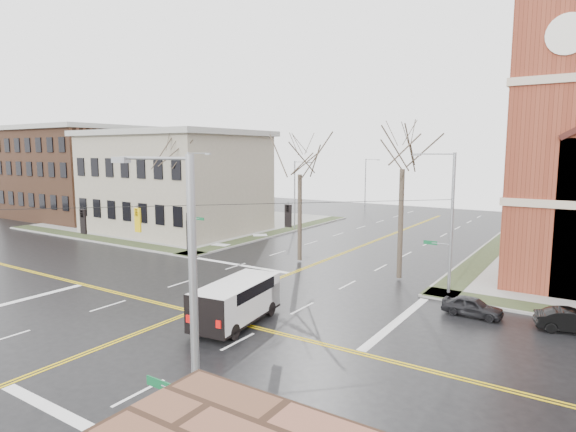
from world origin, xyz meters
The scene contains 18 objects.
ground centered at (0.00, 0.00, 0.00)m, with size 120.00×120.00×0.00m, color black.
sidewalks centered at (0.00, 0.00, 0.08)m, with size 80.00×80.00×0.17m.
road_markings centered at (0.00, 0.00, 0.01)m, with size 100.00×100.00×0.01m.
civic_building_a centered at (-22.00, 20.00, 5.50)m, with size 18.00×14.00×11.00m, color gray.
civic_building_b centered at (-42.00, 22.00, 6.00)m, with size 18.00×16.00×12.00m, color brown.
signal_pole_ne centered at (11.32, 11.50, 4.95)m, with size 2.75×0.22×9.00m.
signal_pole_nw centered at (-11.32, 11.50, 4.95)m, with size 2.75×0.22×9.00m.
signal_pole_se centered at (11.32, -11.50, 4.95)m, with size 2.75×0.22×9.00m.
span_wires centered at (0.00, 0.00, 6.20)m, with size 23.02×23.02×0.03m.
traffic_signals centered at (0.00, -0.67, 5.45)m, with size 8.21×8.26×1.30m.
streetlight_north_a centered at (-10.65, 28.00, 4.47)m, with size 2.30×0.20×8.00m.
streetlight_north_b centered at (-10.65, 48.00, 4.47)m, with size 2.30×0.20×8.00m.
cargo_van centered at (3.34, 0.13, 1.35)m, with size 3.11×6.25×2.28m.
parked_car_a centered at (13.70, 8.12, 0.56)m, with size 1.32×3.28×1.12m, color black.
parked_car_b centered at (18.58, 8.41, 0.59)m, with size 1.25×3.57×1.18m, color black.
tree_nw_far centered at (-15.14, 13.51, 8.21)m, with size 4.00×4.00×11.34m.
tree_nw_near centered at (-1.52, 14.19, 7.80)m, with size 4.00×4.00×10.76m.
tree_ne centered at (7.50, 13.30, 8.50)m, with size 4.00×4.00×11.74m.
Camera 1 is at (19.33, -19.41, 9.21)m, focal length 30.00 mm.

